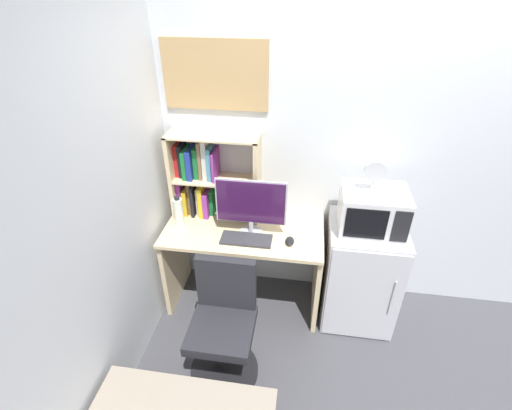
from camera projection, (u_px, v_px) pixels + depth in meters
wall_back at (434, 158)px, 2.66m from camera, size 6.40×0.04×2.60m
wall_left at (28, 290)px, 1.56m from camera, size 0.04×4.40×2.60m
desk at (244, 253)px, 2.98m from camera, size 1.22×0.60×0.75m
hutch_bookshelf at (204, 176)px, 2.88m from camera, size 0.69×0.25×0.69m
monitor at (251, 205)px, 2.68m from camera, size 0.52×0.17×0.45m
keyboard at (246, 239)px, 2.73m from camera, size 0.38×0.16×0.02m
computer_mouse at (290, 241)px, 2.71m from camera, size 0.06×0.11×0.03m
water_bottle at (179, 212)px, 2.84m from camera, size 0.07×0.07×0.26m
mini_fridge at (360, 273)px, 2.90m from camera, size 0.55×0.56×0.87m
microwave at (373, 210)px, 2.59m from camera, size 0.45×0.37×0.30m
desk_fan at (375, 175)px, 2.45m from camera, size 0.14×0.11×0.23m
desk_chair at (224, 329)px, 2.50m from camera, size 0.48×0.48×0.89m
wall_corkboard at (215, 75)px, 2.55m from camera, size 0.74×0.02×0.48m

